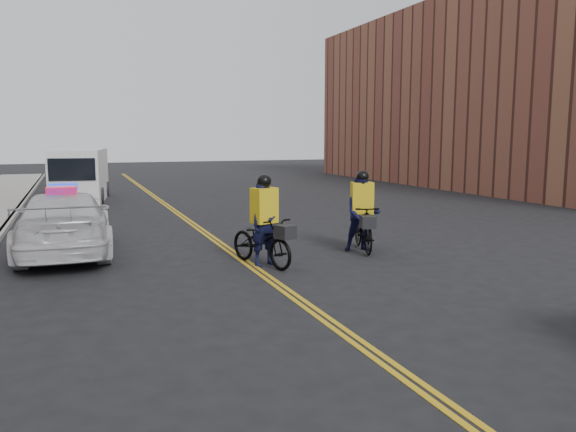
# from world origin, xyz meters

# --- Properties ---
(ground) EXTENTS (120.00, 120.00, 0.00)m
(ground) POSITION_xyz_m (0.00, 0.00, 0.00)
(ground) COLOR black
(ground) RESTS_ON ground
(center_line_left) EXTENTS (0.10, 60.00, 0.01)m
(center_line_left) POSITION_xyz_m (-0.08, 8.00, 0.01)
(center_line_left) COLOR #BF9316
(center_line_left) RESTS_ON ground
(center_line_right) EXTENTS (0.10, 60.00, 0.01)m
(center_line_right) POSITION_xyz_m (0.08, 8.00, 0.01)
(center_line_right) COLOR #BF9316
(center_line_right) RESTS_ON ground
(building_across) EXTENTS (12.00, 30.00, 11.00)m
(building_across) POSITION_xyz_m (22.00, 18.00, 5.50)
(building_across) COLOR brown
(building_across) RESTS_ON ground
(police_cruiser) EXTENTS (2.43, 5.68, 1.79)m
(police_cruiser) POSITION_xyz_m (-4.10, 5.23, 0.82)
(police_cruiser) COLOR silver
(police_cruiser) RESTS_ON ground
(cargo_van) EXTENTS (2.83, 6.06, 2.45)m
(cargo_van) POSITION_xyz_m (-3.52, 18.23, 1.20)
(cargo_van) COLOR white
(cargo_van) RESTS_ON ground
(cyclist_near) EXTENTS (1.45, 2.33, 2.16)m
(cyclist_near) POSITION_xyz_m (0.34, 2.16, 0.75)
(cyclist_near) COLOR black
(cyclist_near) RESTS_ON ground
(cyclist_far) EXTENTS (1.19, 2.22, 2.16)m
(cyclist_far) POSITION_xyz_m (3.29, 2.82, 0.85)
(cyclist_far) COLOR black
(cyclist_far) RESTS_ON ground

